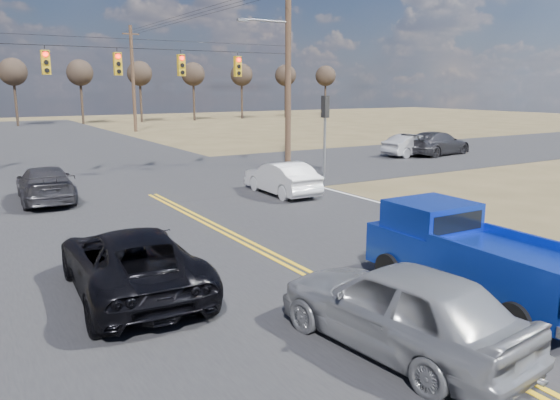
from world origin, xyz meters
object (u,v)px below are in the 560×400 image
cross_car_east_far (437,143)px  cross_car_east_near (413,145)px  pickup_truck (470,257)px  black_suv (131,261)px  dgrey_car_queue (45,184)px  silver_suv (400,306)px  white_car_queue (282,178)px

cross_car_east_far → cross_car_east_near: bearing=68.8°
pickup_truck → black_suv: 7.02m
dgrey_car_queue → cross_car_east_near: (22.02, 2.92, 0.02)m
pickup_truck → black_suv: size_ratio=0.97×
pickup_truck → silver_suv: size_ratio=1.10×
black_suv → cross_car_east_near: (21.99, 13.97, -0.02)m
pickup_truck → white_car_queue: 11.78m
white_car_queue → dgrey_car_queue: bearing=-20.6°
pickup_truck → black_suv: (-5.86, 3.87, -0.18)m
white_car_queue → black_suv: bearing=43.8°
black_suv → dgrey_car_queue: (-0.03, 11.05, -0.03)m
cross_car_east_near → silver_suv: bearing=132.5°
cross_car_east_near → black_suv: bearing=120.2°
pickup_truck → silver_suv: 2.99m
pickup_truck → white_car_queue: (2.53, 11.50, -0.23)m
pickup_truck → silver_suv: (-2.83, -0.94, -0.13)m
black_suv → cross_car_east_near: size_ratio=1.22×
white_car_queue → cross_car_east_far: 16.45m
pickup_truck → cross_car_east_far: 24.98m
white_car_queue → pickup_truck: bearing=79.1°
white_car_queue → cross_car_east_far: size_ratio=0.78×
silver_suv → white_car_queue: bearing=-120.2°
white_car_queue → dgrey_car_queue: 9.09m
black_suv → pickup_truck: bearing=150.2°
silver_suv → white_car_queue: (5.36, 12.44, -0.10)m
silver_suv → cross_car_east_near: silver_suv is taller
white_car_queue → cross_car_east_near: (13.60, 6.34, 0.02)m
dgrey_car_queue → silver_suv: bearing=104.4°
black_suv → dgrey_car_queue: bearing=-86.2°
silver_suv → cross_car_east_far: 27.69m
pickup_truck → cross_car_east_near: pickup_truck is taller
white_car_queue → cross_car_east_near: bearing=-153.5°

